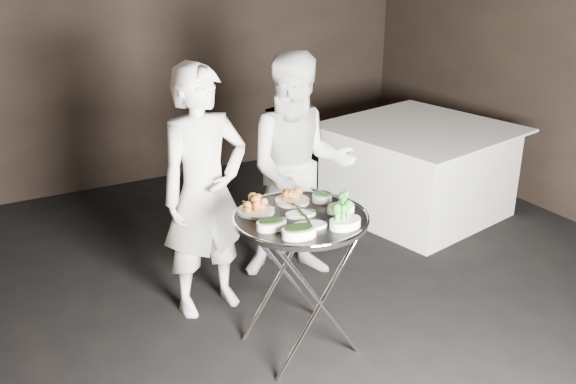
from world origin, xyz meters
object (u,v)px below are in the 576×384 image
serving_tray (301,218)px  waiter_right (299,168)px  waiter_left (205,192)px  dining_table (418,170)px  tray_stand (301,277)px

serving_tray → waiter_right: waiter_right is taller
waiter_left → dining_table: bearing=8.8°
dining_table → tray_stand: bearing=-146.9°
tray_stand → waiter_right: bearing=60.6°
serving_tray → waiter_right: 0.93m
tray_stand → dining_table: (1.92, 1.26, -0.07)m
dining_table → waiter_right: bearing=-163.0°
waiter_right → serving_tray: bearing=-97.1°
serving_tray → dining_table: (1.92, 1.26, -0.45)m
waiter_right → waiter_left: bearing=-149.2°
tray_stand → serving_tray: serving_tray is taller
serving_tray → waiter_right: bearing=60.6°
tray_stand → dining_table: bearing=33.1°
waiter_right → tray_stand: bearing=-97.1°
waiter_right → dining_table: bearing=39.3°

